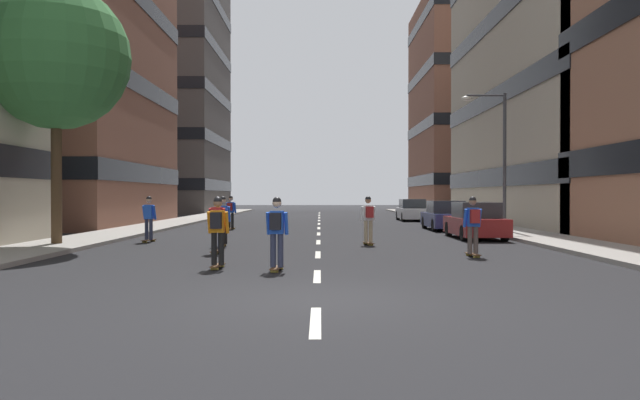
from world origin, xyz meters
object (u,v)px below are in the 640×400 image
Objects in this scene: parked_car_near at (477,222)px; parked_car_far at (413,211)px; skater_6 at (219,228)px; skater_1 at (232,210)px; skater_0 at (370,217)px; parked_car_mid at (446,217)px; skater_2 at (219,222)px; skater_3 at (150,217)px; skater_7 at (474,222)px; skater_5 at (224,219)px; streetlamp_right at (498,146)px; skater_4 at (278,229)px; street_tree_near at (57,57)px.

parked_car_far is (0.00, 17.80, 0.00)m from parked_car_near.
parked_car_near is at bearing 49.32° from skater_6.
skater_6 is at bearing -82.89° from skater_1.
skater_0 is 1.00× the size of skater_1.
skater_0 reaches higher than parked_car_mid.
skater_2 is 1.00× the size of skater_6.
skater_3 is (-8.36, 1.37, -0.03)m from skater_0.
parked_car_mid is at bearing 90.00° from parked_car_near.
skater_0 is 1.00× the size of skater_7.
skater_3 is at bearing 147.35° from skater_5.
skater_3 is 12.47m from skater_7.
streetlamp_right is 3.65× the size of skater_6.
streetlamp_right is at bearing 57.21° from skater_4.
parked_car_mid is at bearing 52.99° from skater_2.
parked_car_near is 2.47× the size of skater_0.
parked_car_near is 2.47× the size of skater_7.
skater_7 is at bearing -57.37° from skater_0.
parked_car_mid is at bearing -1.70° from skater_1.
skater_0 is 8.41m from skater_6.
parked_car_near is at bearing 21.53° from skater_5.
skater_0 is at bearing 7.29° from skater_5.
skater_5 is (1.24, -10.54, -0.03)m from skater_1.
streetlamp_right reaches higher than parked_car_mid.
parked_car_mid is 2.47× the size of skater_3.
skater_7 is (13.68, -3.32, -5.59)m from street_tree_near.
parked_car_near is at bearing 15.09° from street_tree_near.
skater_5 is 1.00× the size of skater_6.
skater_2 is at bearing -138.70° from streetlamp_right.
skater_1 is 1.00× the size of skater_3.
skater_0 and skater_4 have the same top height.
skater_2 is 7.77m from skater_7.
skater_1 is 13.22m from skater_2.
skater_4 is 7.45m from skater_5.
skater_4 is (-7.50, -28.77, 0.32)m from parked_car_far.
street_tree_near reaches higher than skater_4.
skater_4 is at bearing -124.37° from parked_car_near.
streetlamp_right is at bearing 32.67° from skater_5.
skater_6 is at bearing -82.22° from skater_5.
skater_3 is 10.65m from skater_4.
skater_5 is at bearing -114.50° from parked_car_far.
skater_7 is at bearing 31.71° from skater_4.
skater_3 is 9.50m from skater_6.
streetlamp_right is 12.28m from skater_7.
skater_2 and skater_4 have the same top height.
parked_car_far is at bearing 97.81° from streetlamp_right.
skater_5 is 1.00× the size of skater_7.
skater_5 is (-9.89, -3.90, 0.29)m from parked_car_near.
skater_3 is at bearing -171.84° from parked_car_near.
skater_3 is (-3.40, 4.63, 0.00)m from skater_2.
parked_car_far is at bearing 56.43° from skater_3.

